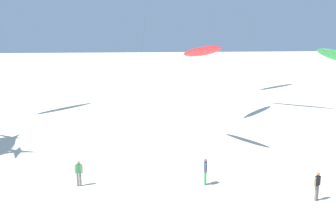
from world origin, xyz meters
TOP-DOWN VIEW (x-y plane):
  - flying_kite_2 at (19.49, 38.59)m, footprint 4.59×11.52m
  - flying_kite_7 at (6.37, 34.10)m, footprint 3.05×9.52m
  - person_foreground_walker at (11.16, 23.26)m, footprint 0.44×0.33m
  - person_near_left at (-2.35, 26.65)m, footprint 0.51×0.24m
  - person_far_watcher at (5.37, 26.15)m, footprint 0.26×0.50m

SIDE VIEW (x-z plane):
  - person_near_left at x=-2.35m, z-range 0.08..1.73m
  - person_far_watcher at x=5.37m, z-range 0.08..1.75m
  - person_foreground_walker at x=11.16m, z-range 0.09..1.77m
  - flying_kite_2 at x=19.49m, z-range 3.06..10.79m
  - flying_kite_7 at x=6.37m, z-range 3.41..11.88m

